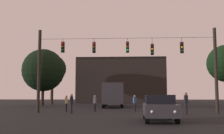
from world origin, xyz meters
name	(u,v)px	position (x,y,z in m)	size (l,w,h in m)	color
ground_plane	(126,109)	(0.00, 24.50, 0.00)	(168.00, 168.00, 0.00)	black
overhead_signal_span	(125,63)	(-0.07, 16.20, 4.31)	(15.70, 0.44, 7.35)	black
city_bus	(113,93)	(-1.78, 29.38, 1.87)	(2.91, 11.08, 3.00)	#2D2D33
car_near_right	(159,107)	(1.96, 8.55, 0.80)	(1.90, 4.37, 1.52)	#2D2D33
pedestrian_crossing_left	(186,102)	(4.74, 14.47, 1.00)	(0.26, 0.37, 1.76)	black
pedestrian_crossing_center	(71,102)	(-4.59, 15.36, 0.92)	(0.34, 0.42, 1.64)	black
pedestrian_crossing_right	(95,102)	(-2.98, 18.55, 0.85)	(0.30, 0.40, 1.53)	black
pedestrian_near_bus	(135,102)	(0.81, 19.06, 0.86)	(0.33, 0.41, 1.53)	black
pedestrian_trailing	(66,102)	(-5.66, 18.27, 0.85)	(0.28, 0.38, 1.52)	black
corner_building	(121,81)	(-1.14, 50.97, 4.61)	(17.95, 9.07, 9.21)	black
tree_left_silhouette	(52,69)	(-13.41, 41.44, 6.36)	(4.93, 4.93, 8.87)	#2D2116
tree_right_far	(43,70)	(-12.02, 31.48, 5.17)	(6.13, 6.13, 8.24)	black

